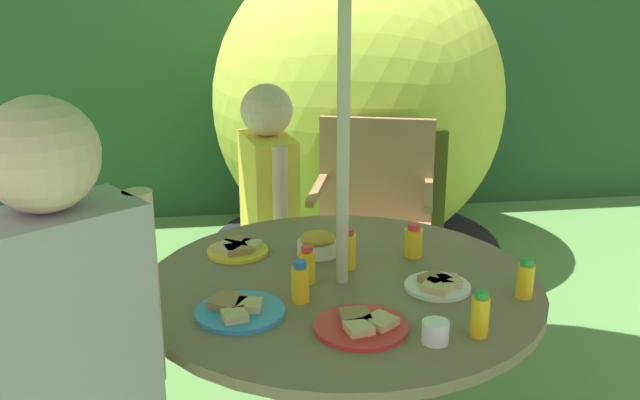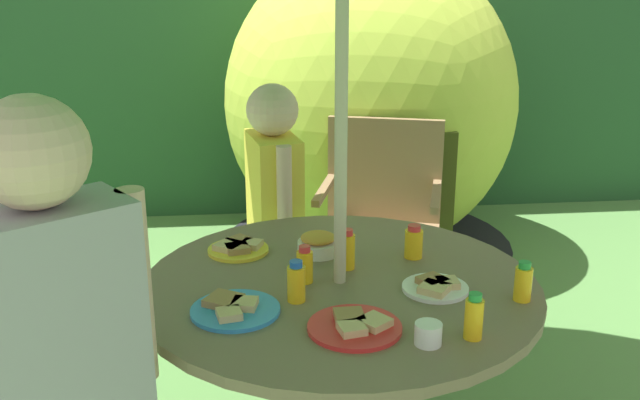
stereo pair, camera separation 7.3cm
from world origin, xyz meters
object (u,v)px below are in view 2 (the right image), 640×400
at_px(snack_bowl, 318,244).
at_px(juice_bottle_far_left, 305,265).
at_px(wooden_chair, 381,212).
at_px(plate_near_right, 356,326).
at_px(child_in_yellow_shirt, 274,191).
at_px(juice_bottle_near_left, 347,250).
at_px(plate_mid_right, 436,287).
at_px(child_in_grey_shirt, 53,324).
at_px(juice_bottle_center_back, 296,282).
at_px(juice_bottle_front_edge, 414,242).
at_px(plate_center_front, 238,248).
at_px(juice_bottle_mid_left, 474,317).
at_px(garden_table, 339,346).
at_px(juice_bottle_back_edge, 523,282).
at_px(dome_tent, 369,103).
at_px(cup_near, 428,334).
at_px(plate_far_right, 234,308).

bearing_deg(snack_bowl, juice_bottle_far_left, -106.19).
height_order(wooden_chair, plate_near_right, wooden_chair).
bearing_deg(child_in_yellow_shirt, juice_bottle_near_left, 3.89).
distance_m(plate_mid_right, juice_bottle_far_left, 0.38).
distance_m(wooden_chair, child_in_yellow_shirt, 0.63).
distance_m(child_in_yellow_shirt, plate_mid_right, 1.01).
bearing_deg(child_in_grey_shirt, juice_bottle_center_back, -1.58).
bearing_deg(juice_bottle_front_edge, plate_center_front, 169.27).
bearing_deg(plate_center_front, juice_bottle_front_edge, -10.73).
xyz_separation_m(plate_center_front, juice_bottle_front_edge, (0.55, -0.10, 0.04)).
bearing_deg(juice_bottle_far_left, juice_bottle_front_edge, 22.78).
xyz_separation_m(plate_near_right, juice_bottle_mid_left, (0.28, -0.07, 0.05)).
distance_m(garden_table, juice_bottle_back_edge, 0.58).
bearing_deg(juice_bottle_back_edge, juice_bottle_near_left, 149.36).
xyz_separation_m(dome_tent, cup_near, (-0.28, -2.54, -0.10)).
bearing_deg(juice_bottle_near_left, juice_bottle_center_back, -129.33).
bearing_deg(snack_bowl, juice_bottle_near_left, -58.51).
xyz_separation_m(dome_tent, plate_near_right, (-0.45, -2.45, -0.11)).
distance_m(child_in_grey_shirt, juice_bottle_far_left, 0.76).
xyz_separation_m(snack_bowl, juice_bottle_front_edge, (0.30, -0.06, 0.02)).
height_order(plate_near_right, juice_bottle_far_left, juice_bottle_far_left).
relative_size(plate_mid_right, juice_bottle_near_left, 1.50).
bearing_deg(plate_center_front, plate_near_right, -61.70).
relative_size(plate_mid_right, juice_bottle_far_left, 1.69).
relative_size(snack_bowl, plate_far_right, 0.55).
bearing_deg(child_in_yellow_shirt, juice_bottle_far_left, -6.90).
xyz_separation_m(plate_near_right, juice_bottle_far_left, (-0.11, 0.30, 0.04)).
height_order(plate_center_front, juice_bottle_back_edge, juice_bottle_back_edge).
xyz_separation_m(garden_table, child_in_grey_shirt, (-0.69, -0.47, 0.36)).
height_order(wooden_chair, cup_near, wooden_chair).
bearing_deg(plate_near_right, juice_bottle_far_left, 109.13).
height_order(juice_bottle_far_left, juice_bottle_back_edge, juice_bottle_back_edge).
height_order(dome_tent, juice_bottle_mid_left, dome_tent).
bearing_deg(juice_bottle_center_back, juice_bottle_near_left, 50.67).
height_order(child_in_grey_shirt, cup_near, child_in_grey_shirt).
distance_m(dome_tent, plate_center_front, 2.04).
xyz_separation_m(garden_table, juice_bottle_front_edge, (0.26, 0.16, 0.26)).
relative_size(plate_near_right, juice_bottle_near_left, 1.91).
bearing_deg(plate_center_front, snack_bowl, -10.11).
bearing_deg(plate_far_right, snack_bowl, 55.31).
bearing_deg(cup_near, snack_bowl, 109.09).
xyz_separation_m(plate_far_right, juice_bottle_front_edge, (0.56, 0.32, 0.04)).
distance_m(dome_tent, juice_bottle_mid_left, 2.53).
bearing_deg(snack_bowl, wooden_chair, 67.59).
distance_m(dome_tent, plate_near_right, 2.49).
height_order(child_in_yellow_shirt, juice_bottle_front_edge, child_in_yellow_shirt).
bearing_deg(plate_far_right, dome_tent, 71.88).
height_order(dome_tent, plate_near_right, dome_tent).
relative_size(garden_table, child_in_grey_shirt, 0.84).
bearing_deg(cup_near, child_in_yellow_shirt, 104.96).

